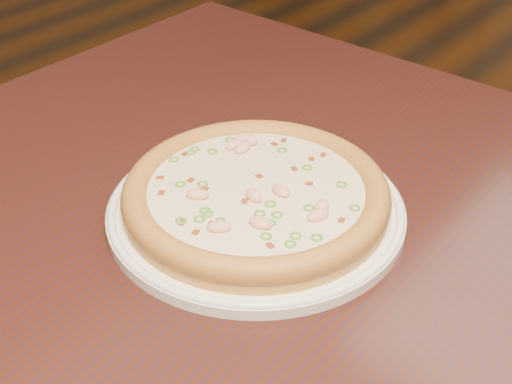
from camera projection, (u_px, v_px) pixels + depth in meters
The scene contains 3 objects.
hero_table at pixel (369, 308), 0.78m from camera, with size 1.20×0.80×0.75m.
plate at pixel (256, 209), 0.75m from camera, with size 0.31×0.31×0.02m.
pizza at pixel (256, 194), 0.74m from camera, with size 0.28×0.28×0.03m.
Camera 1 is at (0.24, -0.63, 1.20)m, focal length 50.00 mm.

